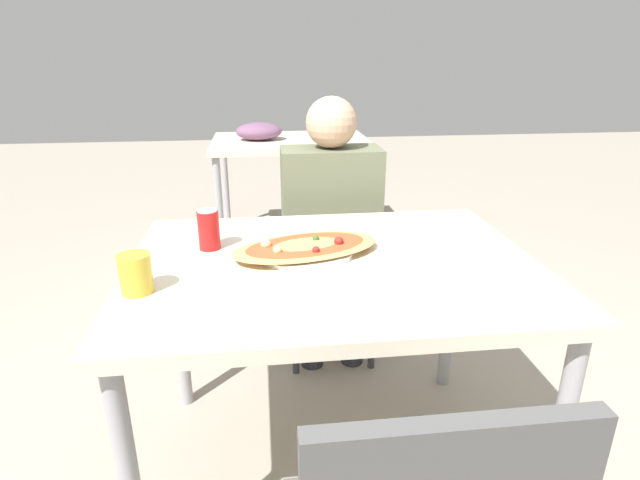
{
  "coord_description": "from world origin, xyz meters",
  "views": [
    {
      "loc": [
        -0.2,
        -1.34,
        1.34
      ],
      "look_at": [
        -0.04,
        0.02,
        0.82
      ],
      "focal_mm": 28.0,
      "sensor_mm": 36.0,
      "label": 1
    }
  ],
  "objects_px": {
    "chair_far_seated": "(327,242)",
    "drink_glass": "(136,273)",
    "soda_can": "(209,230)",
    "dining_table": "(333,284)",
    "person_seated": "(331,213)",
    "pizza_main": "(306,248)"
  },
  "relations": [
    {
      "from": "chair_far_seated",
      "to": "drink_glass",
      "type": "relative_size",
      "value": 9.1
    },
    {
      "from": "soda_can",
      "to": "drink_glass",
      "type": "distance_m",
      "value": 0.33
    },
    {
      "from": "dining_table",
      "to": "person_seated",
      "type": "xyz_separation_m",
      "value": [
        0.09,
        0.66,
        0.01
      ]
    },
    {
      "from": "pizza_main",
      "to": "soda_can",
      "type": "bearing_deg",
      "value": 164.27
    },
    {
      "from": "person_seated",
      "to": "drink_glass",
      "type": "xyz_separation_m",
      "value": [
        -0.61,
        -0.81,
        0.12
      ]
    },
    {
      "from": "chair_far_seated",
      "to": "drink_glass",
      "type": "xyz_separation_m",
      "value": [
        -0.61,
        -0.92,
        0.29
      ]
    },
    {
      "from": "soda_can",
      "to": "dining_table",
      "type": "bearing_deg",
      "value": -21.26
    },
    {
      "from": "soda_can",
      "to": "drink_glass",
      "type": "relative_size",
      "value": 1.22
    },
    {
      "from": "dining_table",
      "to": "drink_glass",
      "type": "bearing_deg",
      "value": -164.95
    },
    {
      "from": "soda_can",
      "to": "drink_glass",
      "type": "height_order",
      "value": "soda_can"
    },
    {
      "from": "drink_glass",
      "to": "chair_far_seated",
      "type": "bearing_deg",
      "value": 56.33
    },
    {
      "from": "chair_far_seated",
      "to": "person_seated",
      "type": "distance_m",
      "value": 0.21
    },
    {
      "from": "pizza_main",
      "to": "soda_can",
      "type": "relative_size",
      "value": 4.0
    },
    {
      "from": "person_seated",
      "to": "pizza_main",
      "type": "xyz_separation_m",
      "value": [
        -0.16,
        -0.6,
        0.09
      ]
    },
    {
      "from": "chair_far_seated",
      "to": "pizza_main",
      "type": "relative_size",
      "value": 1.87
    },
    {
      "from": "person_seated",
      "to": "drink_glass",
      "type": "height_order",
      "value": "person_seated"
    },
    {
      "from": "chair_far_seated",
      "to": "pizza_main",
      "type": "xyz_separation_m",
      "value": [
        -0.16,
        -0.72,
        0.26
      ]
    },
    {
      "from": "chair_far_seated",
      "to": "drink_glass",
      "type": "distance_m",
      "value": 1.15
    },
    {
      "from": "pizza_main",
      "to": "soda_can",
      "type": "height_order",
      "value": "soda_can"
    },
    {
      "from": "dining_table",
      "to": "person_seated",
      "type": "distance_m",
      "value": 0.67
    },
    {
      "from": "chair_far_seated",
      "to": "soda_can",
      "type": "xyz_separation_m",
      "value": [
        -0.46,
        -0.64,
        0.3
      ]
    },
    {
      "from": "dining_table",
      "to": "pizza_main",
      "type": "height_order",
      "value": "pizza_main"
    }
  ]
}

